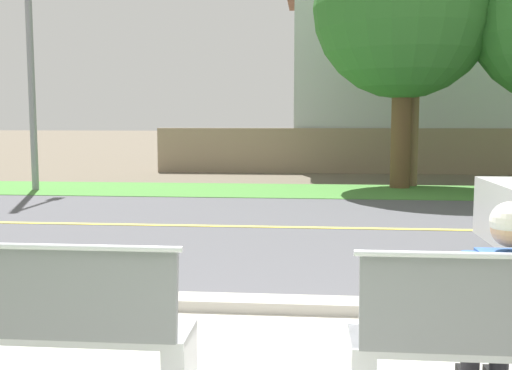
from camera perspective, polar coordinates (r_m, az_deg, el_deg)
The scene contains 11 objects.
ground_plane at distance 11.07m, azimuth 3.94°, elevation -2.64°, with size 140.00×140.00×0.00m, color #665B4C.
curb_edge at distance 5.55m, azimuth 2.57°, elevation -11.16°, with size 44.00×0.30×0.11m, color #ADA89E.
street_asphalt at distance 9.59m, azimuth 3.74°, elevation -4.00°, with size 52.00×8.00×0.01m, color #515156.
road_centre_line at distance 9.59m, azimuth 3.74°, elevation -3.97°, with size 48.00×0.14×0.01m, color #E0CC4C.
far_verge_grass at distance 14.38m, azimuth 4.25°, elevation -0.54°, with size 48.00×2.80×0.02m, color #478438.
bench_left at distance 3.97m, azimuth -19.12°, elevation -12.65°, with size 1.75×0.48×1.01m.
bench_right at distance 3.81m, azimuth 22.52°, elevation -13.63°, with size 1.75×0.48×1.01m.
seated_person_blue at distance 3.90m, azimuth 22.01°, elevation -9.70°, with size 0.52×0.68×1.25m.
streetlamp at distance 15.74m, azimuth -20.26°, elevation 15.56°, with size 0.24×2.10×7.67m.
garden_wall at distance 19.20m, azimuth 10.09°, elevation 3.17°, with size 13.00×0.36×1.40m, color gray.
house_across_street at distance 22.80m, azimuth 16.75°, elevation 10.29°, with size 10.83×6.91×6.72m.
Camera 1 is at (0.24, -2.94, 1.72)m, focal length 42.67 mm.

